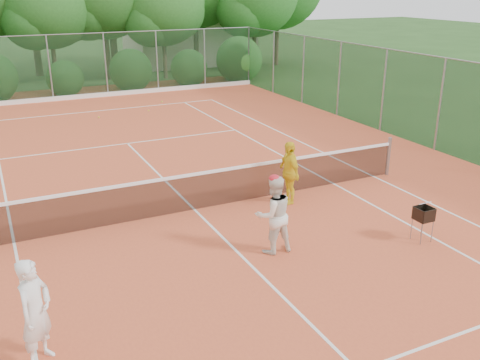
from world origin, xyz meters
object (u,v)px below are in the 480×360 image
object	(u,v)px
player_yellow	(289,172)
ball_hopper	(424,214)
player_center_grp	(274,214)
player_white	(36,312)

from	to	relation	value
player_yellow	ball_hopper	bearing A→B (deg)	30.32
player_center_grp	player_yellow	bearing A→B (deg)	52.62
player_yellow	ball_hopper	size ratio (longest dim) A/B	2.07
player_yellow	ball_hopper	world-z (taller)	player_yellow
player_white	player_yellow	world-z (taller)	player_white
player_center_grp	player_yellow	distance (m)	2.68
player_white	ball_hopper	distance (m)	7.83
player_center_grp	ball_hopper	world-z (taller)	player_center_grp
ball_hopper	player_center_grp	bearing A→B (deg)	178.55
player_center_grp	player_yellow	world-z (taller)	player_center_grp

